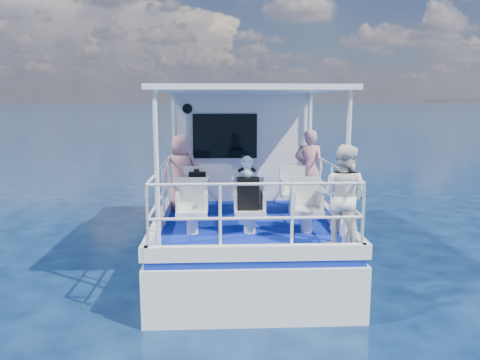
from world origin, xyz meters
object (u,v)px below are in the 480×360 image
at_px(passenger_stbd_aft, 343,197).
at_px(panda, 247,166).
at_px(passenger_port_fwd, 181,172).
at_px(backpack_center, 248,194).

xyz_separation_m(passenger_stbd_aft, panda, (-1.30, 0.79, 0.33)).
relative_size(passenger_port_fwd, backpack_center, 2.85).
bearing_deg(passenger_port_fwd, panda, 121.98).
xyz_separation_m(passenger_port_fwd, backpack_center, (1.17, -1.72, -0.09)).
distance_m(passenger_stbd_aft, panda, 1.55).
height_order(passenger_port_fwd, passenger_stbd_aft, passenger_stbd_aft).
bearing_deg(passenger_port_fwd, passenger_stbd_aft, 132.49).
height_order(passenger_port_fwd, backpack_center, passenger_port_fwd).
relative_size(passenger_stbd_aft, panda, 4.12).
relative_size(passenger_stbd_aft, backpack_center, 2.90).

